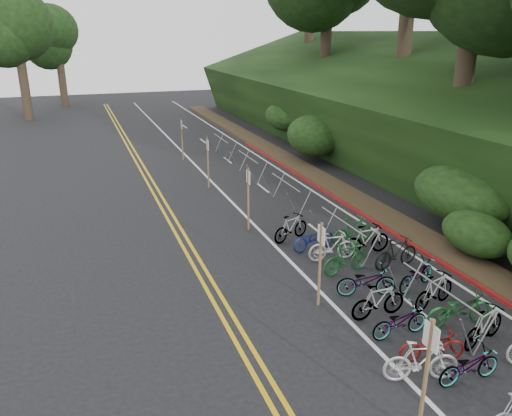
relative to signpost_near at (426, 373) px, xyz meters
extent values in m
cube|color=gold|center=(-2.32, 10.06, -1.48)|extent=(0.12, 80.00, 0.01)
cube|color=gold|center=(-2.02, 10.06, -1.48)|extent=(0.12, 80.00, 0.01)
cube|color=silver|center=(0.83, 10.06, -1.48)|extent=(0.12, 80.00, 0.01)
cube|color=silver|center=(5.03, 10.06, -1.48)|extent=(0.12, 80.00, 0.01)
cube|color=silver|center=(2.93, 4.06, -1.48)|extent=(0.10, 1.60, 0.01)
cube|color=silver|center=(2.93, 10.06, -1.48)|extent=(0.10, 1.60, 0.01)
cube|color=silver|center=(2.93, 16.06, -1.48)|extent=(0.10, 1.60, 0.01)
cube|color=silver|center=(2.93, 22.06, -1.48)|extent=(0.10, 1.60, 0.01)
cube|color=silver|center=(2.93, 28.06, -1.48)|extent=(0.10, 1.60, 0.01)
cube|color=silver|center=(2.93, 34.06, -1.48)|extent=(0.10, 1.60, 0.01)
cube|color=maroon|center=(5.53, 12.06, -1.43)|extent=(0.25, 28.00, 0.10)
cube|color=black|center=(13.33, 22.06, 1.32)|extent=(12.32, 44.00, 9.11)
cube|color=#382819|center=(6.23, 22.06, -1.40)|extent=(1.40, 44.00, 0.16)
ellipsoid|color=#284C19|center=(7.83, 8.06, 0.07)|extent=(2.60, 3.64, 2.08)
ellipsoid|color=#284C19|center=(9.03, 14.06, 0.51)|extent=(2.20, 3.08, 1.76)
ellipsoid|color=#284C19|center=(7.63, 20.06, 0.08)|extent=(3.00, 4.20, 2.40)
ellipsoid|color=#284C19|center=(8.33, 26.06, 0.24)|extent=(2.40, 3.36, 1.92)
ellipsoid|color=#284C19|center=(9.63, 30.06, 0.93)|extent=(2.80, 3.92, 2.24)
ellipsoid|color=#284C19|center=(6.83, 6.06, -0.58)|extent=(1.80, 2.52, 1.44)
ellipsoid|color=#284C19|center=(9.83, 18.06, 1.12)|extent=(3.20, 4.48, 2.56)
cylinder|color=#2D2319|center=(10.83, 12.06, 4.02)|extent=(0.82, 0.82, 6.00)
cylinder|color=#2D2319|center=(13.33, 20.06, 5.12)|extent=(0.86, 0.86, 6.80)
cylinder|color=#2D2319|center=(12.33, 28.06, 4.12)|extent=(0.80, 0.80, 5.60)
cylinder|color=#2D2319|center=(14.83, 36.06, 5.22)|extent=(0.84, 0.84, 6.40)
cylinder|color=#2D2319|center=(-9.17, 42.06, 1.12)|extent=(0.78, 0.78, 5.20)
ellipsoid|color=black|center=(-9.17, 42.06, 5.85)|extent=(7.11, 7.11, 6.76)
cylinder|color=#2D2319|center=(-6.17, 50.06, 0.92)|extent=(0.76, 0.76, 4.80)
ellipsoid|color=black|center=(-6.17, 50.06, 5.19)|extent=(6.22, 6.22, 5.91)
cylinder|color=gray|center=(2.83, 3.06, -0.33)|extent=(0.05, 3.00, 0.05)
cylinder|color=gray|center=(2.55, 1.66, -0.91)|extent=(0.58, 0.04, 1.13)
cylinder|color=gray|center=(3.11, 1.66, -0.91)|extent=(0.58, 0.04, 1.13)
cylinder|color=gray|center=(2.55, 4.46, -0.91)|extent=(0.58, 0.04, 1.13)
cylinder|color=gray|center=(3.11, 4.46, -0.91)|extent=(0.58, 0.04, 1.13)
cylinder|color=gray|center=(2.83, 8.06, -0.33)|extent=(0.05, 3.00, 0.05)
cylinder|color=gray|center=(2.55, 6.66, -0.91)|extent=(0.58, 0.04, 1.13)
cylinder|color=gray|center=(3.11, 6.66, -0.91)|extent=(0.58, 0.04, 1.13)
cylinder|color=gray|center=(2.55, 9.46, -0.91)|extent=(0.58, 0.04, 1.13)
cylinder|color=gray|center=(3.11, 9.46, -0.91)|extent=(0.58, 0.04, 1.13)
cylinder|color=gray|center=(2.83, 13.06, -0.33)|extent=(0.05, 3.00, 0.05)
cylinder|color=gray|center=(2.55, 11.66, -0.91)|extent=(0.58, 0.04, 1.13)
cylinder|color=gray|center=(3.11, 11.66, -0.91)|extent=(0.58, 0.04, 1.13)
cylinder|color=gray|center=(2.55, 14.46, -0.91)|extent=(0.58, 0.04, 1.13)
cylinder|color=gray|center=(3.11, 14.46, -0.91)|extent=(0.58, 0.04, 1.13)
cylinder|color=gray|center=(2.83, 18.06, -0.33)|extent=(0.05, 3.00, 0.05)
cylinder|color=gray|center=(2.55, 16.66, -0.91)|extent=(0.58, 0.04, 1.13)
cylinder|color=gray|center=(3.11, 16.66, -0.91)|extent=(0.58, 0.04, 1.13)
cylinder|color=gray|center=(2.55, 19.46, -0.91)|extent=(0.58, 0.04, 1.13)
cylinder|color=gray|center=(3.11, 19.46, -0.91)|extent=(0.58, 0.04, 1.13)
cylinder|color=gray|center=(2.83, 23.06, -0.33)|extent=(0.05, 3.00, 0.05)
cylinder|color=gray|center=(2.55, 21.66, -0.91)|extent=(0.58, 0.04, 1.13)
cylinder|color=gray|center=(3.11, 21.66, -0.91)|extent=(0.58, 0.04, 1.13)
cylinder|color=gray|center=(2.55, 24.46, -0.91)|extent=(0.58, 0.04, 1.13)
cylinder|color=gray|center=(3.11, 24.46, -0.91)|extent=(0.58, 0.04, 1.13)
cylinder|color=brown|center=(0.00, 0.00, -0.18)|extent=(0.08, 0.08, 2.59)
cube|color=silver|center=(0.00, 0.00, 0.76)|extent=(0.02, 0.40, 0.50)
cylinder|color=brown|center=(0.43, 5.06, -0.23)|extent=(0.08, 0.08, 2.50)
cube|color=silver|center=(0.43, 5.06, 0.67)|extent=(0.02, 0.40, 0.50)
cylinder|color=brown|center=(0.43, 11.06, -0.23)|extent=(0.08, 0.08, 2.50)
cube|color=silver|center=(0.43, 11.06, 0.67)|extent=(0.02, 0.40, 0.50)
cylinder|color=brown|center=(0.43, 17.06, -0.23)|extent=(0.08, 0.08, 2.50)
cube|color=silver|center=(0.43, 17.06, 0.67)|extent=(0.02, 0.40, 0.50)
cylinder|color=brown|center=(0.43, 23.06, -0.23)|extent=(0.08, 0.08, 2.50)
cube|color=silver|center=(0.43, 23.06, 0.67)|extent=(0.02, 0.40, 0.50)
imported|color=beige|center=(1.06, 1.37, -0.97)|extent=(0.93, 1.77, 1.02)
imported|color=slate|center=(2.04, 0.98, -1.06)|extent=(0.55, 1.59, 0.83)
imported|color=maroon|center=(1.77, 1.87, -1.06)|extent=(0.92, 1.67, 0.83)
imported|color=slate|center=(3.42, 2.00, -0.98)|extent=(0.93, 1.73, 1.00)
imported|color=slate|center=(1.67, 2.99, -1.06)|extent=(0.59, 1.61, 0.84)
imported|color=#144C1E|center=(3.43, 2.88, -0.99)|extent=(0.85, 1.93, 0.98)
imported|color=slate|center=(1.65, 3.94, -0.98)|extent=(0.51, 1.67, 1.00)
imported|color=slate|center=(3.43, 3.88, -0.97)|extent=(0.93, 1.76, 1.02)
imported|color=slate|center=(1.99, 5.08, -1.02)|extent=(1.06, 1.86, 0.92)
imported|color=slate|center=(3.65, 4.97, -1.04)|extent=(1.13, 1.78, 0.88)
imported|color=#144C1E|center=(2.16, 6.56, -0.96)|extent=(0.75, 1.80, 1.05)
imported|color=black|center=(3.87, 6.32, -0.96)|extent=(0.72, 1.80, 1.05)
imported|color=beige|center=(2.19, 7.55, -0.97)|extent=(0.62, 1.73, 1.02)
imported|color=slate|center=(3.55, 7.57, -0.94)|extent=(0.55, 1.82, 1.09)
imported|color=navy|center=(1.99, 8.54, -1.04)|extent=(0.87, 1.77, 0.89)
imported|color=#144C1E|center=(3.54, 8.50, -0.96)|extent=(0.70, 1.78, 1.04)
imported|color=slate|center=(1.58, 9.59, -0.98)|extent=(1.05, 1.73, 1.01)
camera|label=1|loc=(-5.47, -6.00, 5.84)|focal=35.00mm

